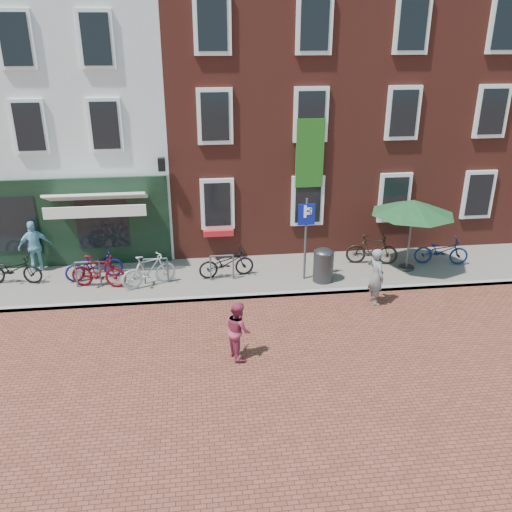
{
  "coord_description": "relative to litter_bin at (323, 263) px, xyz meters",
  "views": [
    {
      "loc": [
        -0.3,
        -13.94,
        7.24
      ],
      "look_at": [
        1.47,
        0.53,
        1.12
      ],
      "focal_mm": 37.84,
      "sensor_mm": 36.0,
      "label": 1
    }
  ],
  "objects": [
    {
      "name": "bicycle_3",
      "position": [
        -5.27,
        0.27,
        -0.08
      ],
      "size": [
        1.74,
        1.08,
        1.01
      ],
      "primitive_type": "imported",
      "rotation": [
        0.0,
        0.0,
        1.96
      ],
      "color": "#A6A6A8",
      "rests_on": "sidewalk"
    },
    {
      "name": "bicycle_0",
      "position": [
        -9.37,
        0.97,
        -0.13
      ],
      "size": [
        1.8,
        0.84,
        0.91
      ],
      "primitive_type": "imported",
      "rotation": [
        0.0,
        0.0,
        1.43
      ],
      "color": "black",
      "rests_on": "sidewalk"
    },
    {
      "name": "parking_sign",
      "position": [
        -0.54,
        0.21,
        1.12
      ],
      "size": [
        0.5,
        0.08,
        2.59
      ],
      "color": "#4C4C4F",
      "rests_on": "sidewalk"
    },
    {
      "name": "sidewalk",
      "position": [
        -2.57,
        0.74,
        -0.64
      ],
      "size": [
        24.0,
        3.0,
        0.1
      ],
      "primitive_type": "cube",
      "color": "slate",
      "rests_on": "ground"
    },
    {
      "name": "bicycle_4",
      "position": [
        -2.92,
        0.67,
        -0.13
      ],
      "size": [
        1.81,
        0.86,
        0.91
      ],
      "primitive_type": "imported",
      "rotation": [
        0.0,
        0.0,
        1.72
      ],
      "color": "black",
      "rests_on": "sidewalk"
    },
    {
      "name": "litter_bin",
      "position": [
        0.0,
        0.0,
        0.0
      ],
      "size": [
        0.62,
        0.62,
        1.14
      ],
      "color": "#373739",
      "rests_on": "sidewalk"
    },
    {
      "name": "cafe_person",
      "position": [
        -8.89,
        1.84,
        0.25
      ],
      "size": [
        1.06,
        0.72,
        1.68
      ],
      "primitive_type": "imported",
      "rotation": [
        0.0,
        0.0,
        3.49
      ],
      "color": "#78B6CD",
      "rests_on": "sidewalk"
    },
    {
      "name": "ground",
      "position": [
        -3.57,
        -0.76,
        -0.69
      ],
      "size": [
        80.0,
        80.0,
        0.0
      ],
      "primitive_type": "plane",
      "color": "brown"
    },
    {
      "name": "bicycle_1",
      "position": [
        -6.76,
        0.39,
        -0.08
      ],
      "size": [
        1.75,
        0.83,
        1.01
      ],
      "primitive_type": "imported",
      "rotation": [
        0.0,
        0.0,
        1.35
      ],
      "color": "#59050D",
      "rests_on": "sidewalk"
    },
    {
      "name": "parasol",
      "position": [
        2.9,
        0.54,
        1.59
      ],
      "size": [
        2.61,
        2.61,
        2.42
      ],
      "color": "#4C4C4F",
      "rests_on": "sidewalk"
    },
    {
      "name": "bicycle_6",
      "position": [
        4.16,
        0.81,
        -0.13
      ],
      "size": [
        1.82,
        0.93,
        0.91
      ],
      "primitive_type": "imported",
      "rotation": [
        0.0,
        0.0,
        1.38
      ],
      "color": "#0D224E",
      "rests_on": "sidewalk"
    },
    {
      "name": "building_stucco",
      "position": [
        -8.57,
        6.24,
        3.81
      ],
      "size": [
        8.0,
        8.0,
        9.0
      ],
      "primitive_type": "cube",
      "color": "silver",
      "rests_on": "ground"
    },
    {
      "name": "bicycle_5",
      "position": [
        1.89,
        1.08,
        -0.08
      ],
      "size": [
        1.75,
        0.84,
        1.01
      ],
      "primitive_type": "imported",
      "rotation": [
        0.0,
        0.0,
        1.35
      ],
      "color": "black",
      "rests_on": "sidewalk"
    },
    {
      "name": "building_brick_right",
      "position": [
        4.43,
        6.24,
        4.31
      ],
      "size": [
        6.0,
        8.0,
        10.0
      ],
      "primitive_type": "cube",
      "color": "maroon",
      "rests_on": "ground"
    },
    {
      "name": "woman",
      "position": [
        1.18,
        -1.42,
        0.15
      ],
      "size": [
        0.5,
        0.67,
        1.67
      ],
      "primitive_type": "imported",
      "rotation": [
        0.0,
        0.0,
        1.74
      ],
      "color": "slate",
      "rests_on": "ground"
    },
    {
      "name": "bicycle_2",
      "position": [
        -6.99,
        0.99,
        -0.13
      ],
      "size": [
        1.83,
        1.03,
        0.91
      ],
      "primitive_type": "imported",
      "rotation": [
        0.0,
        0.0,
        1.83
      ],
      "color": "#130F51",
      "rests_on": "sidewalk"
    },
    {
      "name": "building_brick_mid",
      "position": [
        -1.57,
        6.24,
        4.31
      ],
      "size": [
        6.0,
        8.0,
        10.0
      ],
      "primitive_type": "cube",
      "color": "maroon",
      "rests_on": "ground"
    },
    {
      "name": "boy",
      "position": [
        -2.95,
        -3.69,
        0.03
      ],
      "size": [
        0.72,
        0.83,
        1.44
      ],
      "primitive_type": "imported",
      "rotation": [
        0.0,
        0.0,
        1.86
      ],
      "color": "#9D314B",
      "rests_on": "ground"
    }
  ]
}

